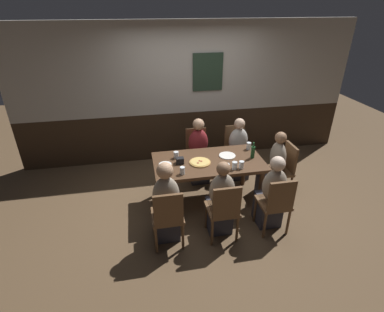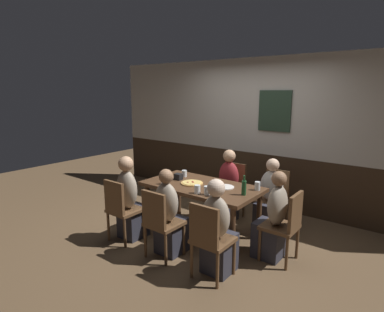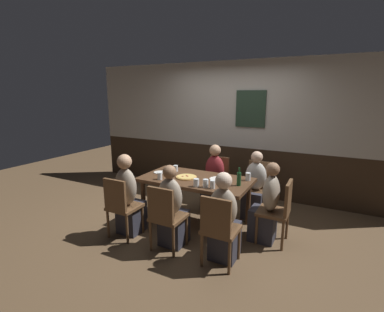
# 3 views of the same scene
# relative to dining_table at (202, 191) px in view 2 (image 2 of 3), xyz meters

# --- Properties ---
(ground_plane) EXTENTS (12.00, 12.00, 0.00)m
(ground_plane) POSITION_rel_dining_table_xyz_m (0.00, 0.00, -0.66)
(ground_plane) COLOR brown
(wall_back) EXTENTS (6.40, 0.13, 2.60)m
(wall_back) POSITION_rel_dining_table_xyz_m (0.00, 1.65, 0.65)
(wall_back) COLOR #332316
(wall_back) RESTS_ON ground_plane
(dining_table) EXTENTS (1.65, 0.88, 0.74)m
(dining_table) POSITION_rel_dining_table_xyz_m (0.00, 0.00, 0.00)
(dining_table) COLOR #472D1C
(dining_table) RESTS_ON ground_plane
(chair_right_near) EXTENTS (0.40, 0.40, 0.88)m
(chair_right_near) POSITION_rel_dining_table_xyz_m (0.72, -0.85, -0.16)
(chair_right_near) COLOR brown
(chair_right_near) RESTS_ON ground_plane
(chair_mid_far) EXTENTS (0.40, 0.40, 0.88)m
(chair_mid_far) POSITION_rel_dining_table_xyz_m (0.00, 0.85, -0.16)
(chair_mid_far) COLOR brown
(chair_mid_far) RESTS_ON ground_plane
(chair_left_near) EXTENTS (0.40, 0.40, 0.88)m
(chair_left_near) POSITION_rel_dining_table_xyz_m (-0.72, -0.85, -0.16)
(chair_left_near) COLOR brown
(chair_left_near) RESTS_ON ground_plane
(chair_right_far) EXTENTS (0.40, 0.40, 0.88)m
(chair_right_far) POSITION_rel_dining_table_xyz_m (0.72, 0.85, -0.16)
(chair_right_far) COLOR brown
(chair_right_far) RESTS_ON ground_plane
(chair_head_east) EXTENTS (0.40, 0.40, 0.88)m
(chair_head_east) POSITION_rel_dining_table_xyz_m (1.24, 0.00, -0.16)
(chair_head_east) COLOR brown
(chair_head_east) RESTS_ON ground_plane
(chair_mid_near) EXTENTS (0.40, 0.40, 0.88)m
(chair_mid_near) POSITION_rel_dining_table_xyz_m (0.00, -0.85, -0.16)
(chair_mid_near) COLOR brown
(chair_mid_near) RESTS_ON ground_plane
(person_right_near) EXTENTS (0.34, 0.37, 1.12)m
(person_right_near) POSITION_rel_dining_table_xyz_m (0.72, -0.69, -0.19)
(person_right_near) COLOR #2D2D38
(person_right_near) RESTS_ON ground_plane
(person_mid_far) EXTENTS (0.34, 0.37, 1.13)m
(person_mid_far) POSITION_rel_dining_table_xyz_m (-0.00, 0.69, -0.18)
(person_mid_far) COLOR #2D2D38
(person_mid_far) RESTS_ON ground_plane
(person_left_near) EXTENTS (0.34, 0.37, 1.18)m
(person_left_near) POSITION_rel_dining_table_xyz_m (-0.72, -0.69, -0.15)
(person_left_near) COLOR #2D2D38
(person_left_near) RESTS_ON ground_plane
(person_right_far) EXTENTS (0.34, 0.37, 1.09)m
(person_right_far) POSITION_rel_dining_table_xyz_m (0.72, 0.69, -0.20)
(person_right_far) COLOR #2D2D38
(person_right_far) RESTS_ON ground_plane
(person_head_east) EXTENTS (0.37, 0.34, 1.11)m
(person_head_east) POSITION_rel_dining_table_xyz_m (1.08, 0.00, -0.19)
(person_head_east) COLOR #2D2D38
(person_head_east) RESTS_ON ground_plane
(person_mid_near) EXTENTS (0.34, 0.37, 1.11)m
(person_mid_near) POSITION_rel_dining_table_xyz_m (0.00, -0.69, -0.19)
(person_mid_near) COLOR #2D2D38
(person_mid_near) RESTS_ON ground_plane
(pizza) EXTENTS (0.32, 0.32, 0.03)m
(pizza) POSITION_rel_dining_table_xyz_m (-0.14, -0.04, 0.09)
(pizza) COLOR tan
(pizza) RESTS_ON dining_table
(tumbler_short) EXTENTS (0.07, 0.07, 0.11)m
(tumbler_short) POSITION_rel_dining_table_xyz_m (-0.45, -0.30, 0.13)
(tumbler_short) COLOR silver
(tumbler_short) RESTS_ON dining_table
(beer_glass_tall) EXTENTS (0.08, 0.08, 0.10)m
(beer_glass_tall) POSITION_rel_dining_table_xyz_m (-0.46, 0.19, 0.13)
(beer_glass_tall) COLOR silver
(beer_glass_tall) RESTS_ON dining_table
(pint_glass_stout) EXTENTS (0.07, 0.07, 0.11)m
(pint_glass_stout) POSITION_rel_dining_table_xyz_m (0.41, -0.31, 0.13)
(pint_glass_stout) COLOR silver
(pint_glass_stout) RESTS_ON dining_table
(pint_glass_amber) EXTENTS (0.07, 0.07, 0.11)m
(pint_glass_amber) POSITION_rel_dining_table_xyz_m (0.73, 0.26, 0.14)
(pint_glass_amber) COLOR silver
(pint_glass_amber) RESTS_ON dining_table
(tumbler_water) EXTENTS (0.08, 0.08, 0.11)m
(tumbler_water) POSITION_rel_dining_table_xyz_m (0.18, -0.34, 0.13)
(tumbler_water) COLOR silver
(tumbler_water) RESTS_ON dining_table
(pint_glass_pale) EXTENTS (0.07, 0.07, 0.11)m
(pint_glass_pale) POSITION_rel_dining_table_xyz_m (0.30, -0.31, 0.13)
(pint_glass_pale) COLOR silver
(pint_glass_pale) RESTS_ON dining_table
(beer_bottle_green) EXTENTS (0.06, 0.06, 0.26)m
(beer_bottle_green) POSITION_rel_dining_table_xyz_m (0.68, -0.03, 0.18)
(beer_bottle_green) COLOR #194723
(beer_bottle_green) RESTS_ON dining_table
(plate_white_large) EXTENTS (0.26, 0.26, 0.01)m
(plate_white_large) POSITION_rel_dining_table_xyz_m (0.32, 0.10, 0.09)
(plate_white_large) COLOR white
(plate_white_large) RESTS_ON dining_table
(plate_white_small) EXTENTS (0.19, 0.19, 0.01)m
(plate_white_small) POSITION_rel_dining_table_xyz_m (-0.65, 0.00, 0.09)
(plate_white_small) COLOR white
(plate_white_small) RESTS_ON dining_table
(condiment_caddy) EXTENTS (0.11, 0.09, 0.09)m
(condiment_caddy) POSITION_rel_dining_table_xyz_m (-0.43, 0.01, 0.13)
(condiment_caddy) COLOR black
(condiment_caddy) RESTS_ON dining_table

